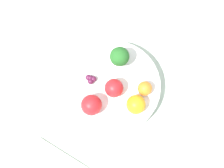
{
  "coord_description": "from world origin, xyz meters",
  "views": [
    {
      "loc": [
        0.06,
        -0.2,
        0.78
      ],
      "look_at": [
        0.0,
        0.0,
        0.07
      ],
      "focal_mm": 50.0,
      "sensor_mm": 36.0,
      "label": 1
    }
  ],
  "objects_px": {
    "bowl": "(112,87)",
    "grape_cluster": "(91,79)",
    "broccoli": "(121,57)",
    "orange_back": "(145,88)",
    "apple_red": "(114,88)",
    "orange_front": "(136,104)",
    "apple_green": "(91,105)"
  },
  "relations": [
    {
      "from": "apple_green",
      "to": "apple_red",
      "type": "bearing_deg",
      "value": 55.13
    },
    {
      "from": "orange_back",
      "to": "grape_cluster",
      "type": "bearing_deg",
      "value": -174.82
    },
    {
      "from": "bowl",
      "to": "grape_cluster",
      "type": "relative_size",
      "value": 8.56
    },
    {
      "from": "orange_front",
      "to": "orange_back",
      "type": "xyz_separation_m",
      "value": [
        0.01,
        0.04,
        -0.01
      ]
    },
    {
      "from": "apple_red",
      "to": "orange_back",
      "type": "relative_size",
      "value": 1.29
    },
    {
      "from": "grape_cluster",
      "to": "apple_red",
      "type": "bearing_deg",
      "value": -9.08
    },
    {
      "from": "bowl",
      "to": "apple_red",
      "type": "bearing_deg",
      "value": -54.12
    },
    {
      "from": "apple_red",
      "to": "orange_front",
      "type": "xyz_separation_m",
      "value": [
        0.06,
        -0.02,
        0.0
      ]
    },
    {
      "from": "apple_red",
      "to": "grape_cluster",
      "type": "height_order",
      "value": "apple_red"
    },
    {
      "from": "bowl",
      "to": "apple_green",
      "type": "relative_size",
      "value": 4.8
    },
    {
      "from": "broccoli",
      "to": "apple_green",
      "type": "xyz_separation_m",
      "value": [
        -0.03,
        -0.13,
        -0.01
      ]
    },
    {
      "from": "orange_back",
      "to": "grape_cluster",
      "type": "distance_m",
      "value": 0.13
    },
    {
      "from": "broccoli",
      "to": "orange_back",
      "type": "relative_size",
      "value": 1.76
    },
    {
      "from": "broccoli",
      "to": "grape_cluster",
      "type": "distance_m",
      "value": 0.09
    },
    {
      "from": "broccoli",
      "to": "apple_green",
      "type": "relative_size",
      "value": 1.24
    },
    {
      "from": "bowl",
      "to": "orange_front",
      "type": "height_order",
      "value": "orange_front"
    },
    {
      "from": "orange_back",
      "to": "apple_red",
      "type": "bearing_deg",
      "value": -162.69
    },
    {
      "from": "apple_green",
      "to": "orange_front",
      "type": "height_order",
      "value": "apple_green"
    },
    {
      "from": "apple_red",
      "to": "orange_back",
      "type": "xyz_separation_m",
      "value": [
        0.07,
        0.02,
        -0.0
      ]
    },
    {
      "from": "bowl",
      "to": "broccoli",
      "type": "relative_size",
      "value": 3.86
    },
    {
      "from": "bowl",
      "to": "apple_green",
      "type": "bearing_deg",
      "value": -114.14
    },
    {
      "from": "apple_green",
      "to": "orange_front",
      "type": "bearing_deg",
      "value": 17.71
    },
    {
      "from": "broccoli",
      "to": "apple_green",
      "type": "bearing_deg",
      "value": -104.66
    },
    {
      "from": "bowl",
      "to": "grape_cluster",
      "type": "xyz_separation_m",
      "value": [
        -0.05,
        -0.0,
        0.03
      ]
    },
    {
      "from": "orange_back",
      "to": "bowl",
      "type": "bearing_deg",
      "value": -172.57
    },
    {
      "from": "broccoli",
      "to": "orange_front",
      "type": "relative_size",
      "value": 1.35
    },
    {
      "from": "apple_red",
      "to": "orange_back",
      "type": "bearing_deg",
      "value": 17.31
    },
    {
      "from": "broccoli",
      "to": "apple_green",
      "type": "height_order",
      "value": "broccoli"
    },
    {
      "from": "broccoli",
      "to": "apple_red",
      "type": "bearing_deg",
      "value": -86.63
    },
    {
      "from": "broccoli",
      "to": "orange_front",
      "type": "xyz_separation_m",
      "value": [
        0.06,
        -0.1,
        -0.01
      ]
    },
    {
      "from": "bowl",
      "to": "orange_back",
      "type": "bearing_deg",
      "value": 7.43
    },
    {
      "from": "apple_red",
      "to": "grape_cluster",
      "type": "distance_m",
      "value": 0.06
    }
  ]
}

